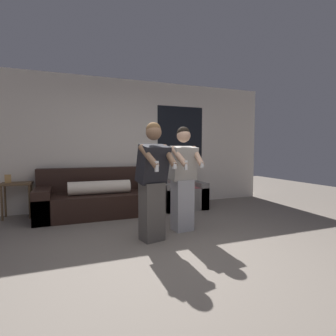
{
  "coord_description": "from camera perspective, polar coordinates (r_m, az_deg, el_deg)",
  "views": [
    {
      "loc": [
        -1.13,
        -2.73,
        1.24
      ],
      "look_at": [
        0.2,
        0.74,
        0.97
      ],
      "focal_mm": 28.0,
      "sensor_mm": 36.0,
      "label": 1
    }
  ],
  "objects": [
    {
      "name": "ground_plane",
      "position": [
        3.2,
        1.47,
        -18.62
      ],
      "size": [
        14.0,
        14.0,
        0.0
      ],
      "primitive_type": "plane",
      "color": "slate"
    },
    {
      "name": "wall_back",
      "position": [
        5.68,
        -9.3,
        5.25
      ],
      "size": [
        6.73,
        0.07,
        2.7
      ],
      "color": "silver",
      "rests_on": "ground_plane"
    },
    {
      "name": "couch",
      "position": [
        5.16,
        -14.79,
        -6.44
      ],
      "size": [
        2.19,
        0.97,
        0.87
      ],
      "color": "black",
      "rests_on": "ground_plane"
    },
    {
      "name": "armchair",
      "position": [
        5.63,
        2.43,
        -5.28
      ],
      "size": [
        0.92,
        0.88,
        0.99
      ],
      "color": "slate",
      "rests_on": "ground_plane"
    },
    {
      "name": "side_table",
      "position": [
        5.44,
        -30.09,
        -3.99
      ],
      "size": [
        0.51,
        0.36,
        0.79
      ],
      "color": "brown",
      "rests_on": "ground_plane"
    },
    {
      "name": "person_left",
      "position": [
        3.5,
        -3.32,
        -2.89
      ],
      "size": [
        0.47,
        0.57,
        1.59
      ],
      "color": "#56514C",
      "rests_on": "ground_plane"
    },
    {
      "name": "person_right",
      "position": [
        3.95,
        3.3,
        -2.27
      ],
      "size": [
        0.44,
        0.51,
        1.57
      ],
      "color": "#B2B2B7",
      "rests_on": "ground_plane"
    }
  ]
}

